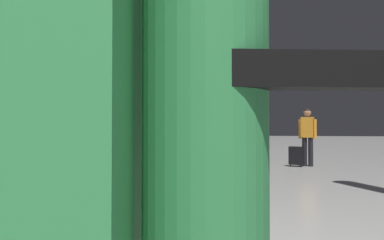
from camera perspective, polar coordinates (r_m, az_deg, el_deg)
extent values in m
cube|color=yellow|center=(9.38, -0.53, -7.79)|extent=(0.36, 80.00, 0.01)
cube|color=slate|center=(9.49, -2.88, -7.73)|extent=(0.75, 80.00, 0.01)
cube|color=#38383D|center=(9.73, -14.17, -5.47)|extent=(2.67, 25.03, 0.70)
cube|color=silver|center=(9.76, -14.12, 5.12)|extent=(2.90, 26.08, 2.90)
cylinder|color=silver|center=(10.01, -14.07, 13.11)|extent=(2.84, 25.56, 2.84)
cube|color=black|center=(9.81, -14.11, 7.15)|extent=(2.93, 24.51, 0.80)
cube|color=#8C1966|center=(9.70, -14.15, -1.64)|extent=(2.94, 25.56, 0.24)
cube|color=gray|center=(13.88, -12.07, 2.19)|extent=(0.02, 0.90, 2.00)
cylinder|color=#338C4C|center=(0.30, 1.91, 9.12)|extent=(0.09, 0.09, 0.58)
cube|color=black|center=(0.29, 24.19, 6.43)|extent=(0.22, 0.08, 0.02)
cylinder|color=black|center=(11.76, 15.96, -4.44)|extent=(0.14, 0.14, 0.82)
cylinder|color=black|center=(11.71, 16.78, -4.45)|extent=(0.14, 0.14, 0.82)
cube|color=orange|center=(11.71, 16.34, -1.02)|extent=(0.38, 0.30, 0.58)
cylinder|color=orange|center=(11.79, 15.36, -1.26)|extent=(0.09, 0.09, 0.55)
cylinder|color=orange|center=(11.66, 17.37, -1.25)|extent=(0.09, 0.09, 0.55)
sphere|color=#A37556|center=(11.72, 16.33, 1.03)|extent=(0.21, 0.21, 0.21)
sphere|color=black|center=(11.72, 16.33, 1.15)|extent=(0.20, 0.20, 0.20)
cube|color=black|center=(11.54, 14.83, -4.99)|extent=(0.43, 0.32, 0.50)
cube|color=black|center=(11.66, 14.98, -5.26)|extent=(0.30, 0.11, 0.28)
cylinder|color=black|center=(11.54, 14.06, -6.40)|extent=(0.04, 0.06, 0.06)
cylinder|color=black|center=(11.47, 15.44, -6.42)|extent=(0.04, 0.06, 0.06)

